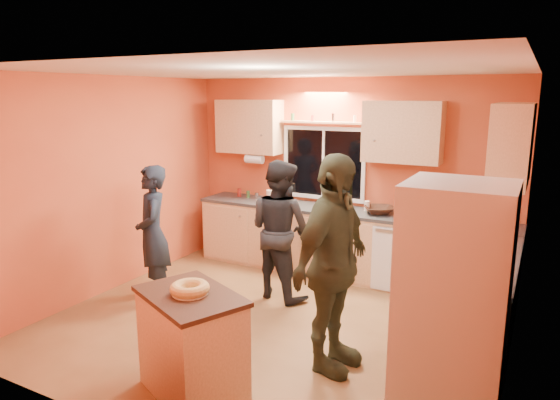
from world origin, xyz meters
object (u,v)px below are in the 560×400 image
Objects in this scene: island at (192,343)px; person_left at (153,234)px; refrigerator at (452,307)px; person_center at (280,230)px; person_right at (333,265)px.

person_left is (-1.58, 1.32, 0.36)m from island.
refrigerator is at bearing 34.71° from person_left.
island is 2.15m from person_center.
person_right reaches higher than person_center.
person_center is (-2.19, 1.50, -0.08)m from refrigerator.
island is at bearing 112.11° from person_center.
person_center is at bearing 50.52° from person_right.
refrigerator is 1.71× the size of island.
person_right is at bearing 164.10° from refrigerator.
refrigerator reaches higher than person_center.
person_right reaches higher than refrigerator.
refrigerator is at bearing -99.23° from person_right.
person_center is (1.26, 0.77, 0.03)m from person_left.
person_left is (-3.44, 0.73, -0.10)m from refrigerator.
person_left is at bearing 86.48° from person_right.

